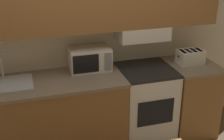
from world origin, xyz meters
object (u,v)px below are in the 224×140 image
object	(u,v)px
microwave	(90,59)
toaster	(190,57)
sink_basin	(3,85)
stove_range	(145,103)

from	to	relation	value
microwave	toaster	world-z (taller)	microwave
sink_basin	stove_range	bearing A→B (deg)	0.43
stove_range	microwave	world-z (taller)	microwave
toaster	stove_range	bearing A→B (deg)	179.83
microwave	toaster	size ratio (longest dim) A/B	1.48
sink_basin	toaster	bearing A→B (deg)	0.27
stove_range	microwave	distance (m)	0.89
stove_range	sink_basin	distance (m)	1.66
microwave	sink_basin	xyz separation A→B (m)	(-0.96, -0.17, -0.12)
stove_range	toaster	size ratio (longest dim) A/B	2.90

